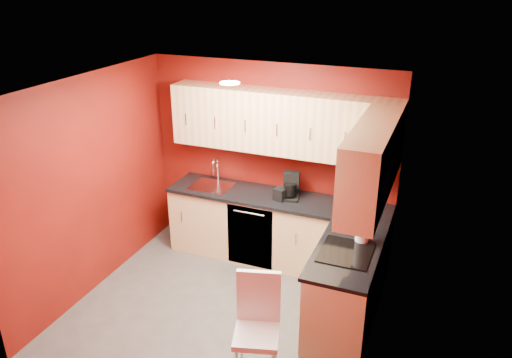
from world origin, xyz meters
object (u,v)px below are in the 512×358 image
Objects in this scene: sink at (212,183)px; napkin_holder at (280,194)px; microwave at (364,186)px; dining_chair at (257,330)px; paper_towel at (363,228)px; coffee_maker at (291,186)px.

sink reaches higher than napkin_holder.
microwave reaches higher than dining_chair.
sink reaches higher than paper_towel.
paper_towel is 0.32× the size of dining_chair.
microwave is at bearing -39.34° from napkin_holder.
dining_chair is (-0.69, -0.94, -1.16)m from microwave.
paper_towel is (2.08, -0.72, 0.13)m from sink.
coffee_maker is at bearing 83.71° from dining_chair.
dining_chair is (0.43, -1.86, -0.48)m from napkin_holder.
sink reaches higher than coffee_maker.
sink is (-2.09, 1.00, -0.72)m from microwave.
coffee_maker reaches higher than paper_towel.
dining_chair is at bearing -90.56° from coffee_maker.
microwave is 2.38× the size of paper_towel.
napkin_holder is at bearing 87.16° from dining_chair.
dining_chair is (0.33, -1.94, -0.57)m from coffee_maker.
dining_chair is at bearing -76.91° from napkin_holder.
coffee_maker is at bearing 38.76° from napkin_holder.
napkin_holder is 0.47× the size of paper_towel.
paper_towel is at bearing -19.19° from sink.
sink is at bearing 160.81° from paper_towel.
sink is at bearing 154.40° from microwave.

